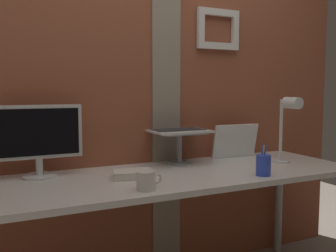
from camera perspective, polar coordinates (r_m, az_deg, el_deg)
brick_wall_back at (r=2.32m, az=-4.34°, el=6.83°), size 3.05×0.16×2.48m
desk at (r=2.04m, az=1.21°, el=-9.14°), size 2.10×0.69×0.74m
monitor at (r=2.01m, az=-19.37°, el=-1.45°), size 0.44×0.18×0.38m
laptop_stand at (r=2.26m, az=1.77°, el=-2.54°), size 0.28×0.22×0.20m
laptop at (r=2.31m, az=0.94°, el=0.85°), size 0.35×0.31×0.25m
whiteboard_panel at (r=2.50m, az=10.34°, el=-2.31°), size 0.33×0.06×0.23m
desk_lamp at (r=2.36m, az=17.93°, el=0.53°), size 0.12×0.20×0.41m
pen_cup at (r=2.02m, az=14.51°, el=-5.86°), size 0.08×0.08×0.17m
coffee_mug at (r=1.69m, az=-3.35°, el=-8.41°), size 0.12×0.09×0.09m
paper_clutter_stack at (r=1.93m, az=-5.44°, el=-7.42°), size 0.23×0.19×0.04m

